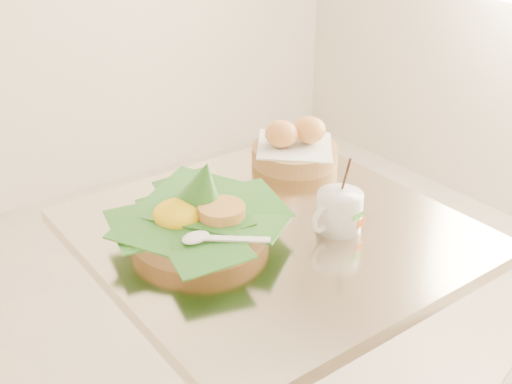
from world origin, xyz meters
TOP-DOWN VIEW (x-y plane):
  - cafe_table at (0.12, -0.01)m, footprint 0.71×0.71m
  - rice_basket at (-0.01, 0.06)m, footprint 0.34×0.34m
  - bread_basket at (0.35, 0.21)m, footprint 0.25×0.25m
  - coffee_mug at (0.22, -0.08)m, footprint 0.13×0.09m

SIDE VIEW (x-z plane):
  - cafe_table at x=0.12m, z-range 0.15..0.90m
  - bread_basket at x=0.35m, z-range 0.73..0.84m
  - coffee_mug at x=0.22m, z-range 0.71..0.87m
  - rice_basket at x=-0.01m, z-range 0.71..0.88m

